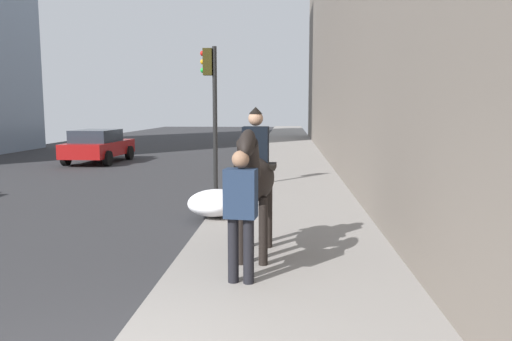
{
  "coord_description": "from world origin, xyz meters",
  "views": [
    {
      "loc": [
        -3.35,
        -1.65,
        2.33
      ],
      "look_at": [
        4.0,
        -1.17,
        1.4
      ],
      "focal_mm": 34.26,
      "sensor_mm": 36.0,
      "label": 1
    }
  ],
  "objects": [
    {
      "name": "traffic_light_near_curb",
      "position": [
        9.69,
        0.38,
        2.65
      ],
      "size": [
        0.2,
        0.44,
        3.96
      ],
      "color": "black",
      "rests_on": "ground"
    },
    {
      "name": "pedestrian_greeting",
      "position": [
        2.65,
        -1.07,
        1.1
      ],
      "size": [
        0.31,
        0.43,
        1.7
      ],
      "rotation": [
        0.0,
        0.0,
        -0.12
      ],
      "color": "black",
      "rests_on": "sidewalk_slab"
    },
    {
      "name": "mounted_horse_near",
      "position": [
        3.77,
        -1.17,
        1.35
      ],
      "size": [
        2.15,
        0.62,
        2.24
      ],
      "rotation": [
        0.0,
        0.0,
        3.1
      ],
      "color": "black",
      "rests_on": "sidewalk_slab"
    },
    {
      "name": "snow_pile_far",
      "position": [
        6.64,
        -0.15,
        0.38
      ],
      "size": [
        1.5,
        1.16,
        0.52
      ],
      "primitive_type": "ellipsoid",
      "color": "white",
      "rests_on": "sidewalk_slab"
    },
    {
      "name": "car_near_lane",
      "position": [
        17.29,
        6.55,
        0.76
      ],
      "size": [
        4.16,
        2.08,
        1.44
      ],
      "rotation": [
        0.0,
        0.0,
        -0.03
      ],
      "color": "maroon",
      "rests_on": "ground"
    }
  ]
}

